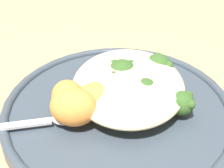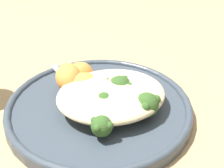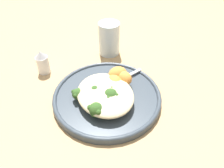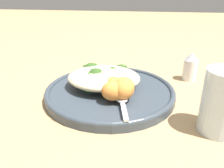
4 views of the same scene
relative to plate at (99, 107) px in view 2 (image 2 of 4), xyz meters
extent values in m
plane|color=tan|center=(-0.02, -0.01, -0.01)|extent=(4.00, 4.00, 0.00)
cylinder|color=#38424C|center=(0.00, 0.00, 0.00)|extent=(0.30, 0.30, 0.02)
torus|color=#38424C|center=(0.00, 0.00, 0.00)|extent=(0.30, 0.30, 0.01)
ellipsoid|color=beige|center=(-0.02, 0.01, 0.03)|extent=(0.17, 0.14, 0.04)
ellipsoid|color=#ADC675|center=(0.02, 0.03, 0.02)|extent=(0.02, 0.10, 0.02)
sphere|color=#335623|center=(0.02, 0.08, 0.03)|extent=(0.03, 0.03, 0.03)
sphere|color=#335623|center=(0.02, 0.08, 0.03)|extent=(0.01, 0.01, 0.01)
sphere|color=#335623|center=(0.01, 0.08, 0.03)|extent=(0.01, 0.01, 0.01)
sphere|color=#335623|center=(0.01, 0.07, 0.03)|extent=(0.01, 0.01, 0.01)
sphere|color=#335623|center=(0.02, 0.07, 0.03)|extent=(0.01, 0.01, 0.01)
ellipsoid|color=#ADC675|center=(0.01, 0.00, 0.02)|extent=(0.04, 0.07, 0.02)
sphere|color=#335623|center=(0.00, 0.03, 0.03)|extent=(0.04, 0.04, 0.04)
sphere|color=#335623|center=(0.01, 0.05, 0.04)|extent=(0.01, 0.01, 0.01)
sphere|color=#335623|center=(-0.01, 0.03, 0.04)|extent=(0.01, 0.01, 0.01)
sphere|color=#335623|center=(0.01, 0.02, 0.04)|extent=(0.01, 0.01, 0.01)
ellipsoid|color=#ADC675|center=(-0.02, 0.02, 0.02)|extent=(0.10, 0.08, 0.02)
sphere|color=#335623|center=(-0.06, 0.05, 0.03)|extent=(0.04, 0.04, 0.04)
sphere|color=#335623|center=(-0.05, 0.07, 0.04)|extent=(0.01, 0.01, 0.01)
sphere|color=#335623|center=(-0.07, 0.05, 0.04)|extent=(0.01, 0.01, 0.01)
sphere|color=#335623|center=(-0.05, 0.04, 0.04)|extent=(0.01, 0.01, 0.01)
ellipsoid|color=#ADC675|center=(0.00, 0.00, 0.02)|extent=(0.06, 0.03, 0.01)
sphere|color=#335623|center=(-0.03, 0.00, 0.03)|extent=(0.04, 0.04, 0.04)
sphere|color=#335623|center=(-0.02, 0.02, 0.04)|extent=(0.02, 0.02, 0.02)
sphere|color=#335623|center=(-0.04, 0.02, 0.04)|extent=(0.02, 0.02, 0.02)
sphere|color=#335623|center=(-0.04, -0.01, 0.04)|extent=(0.02, 0.02, 0.02)
sphere|color=#335623|center=(-0.02, -0.01, 0.04)|extent=(0.02, 0.02, 0.02)
ellipsoid|color=#ADC675|center=(0.00, -0.02, 0.02)|extent=(0.09, 0.05, 0.01)
sphere|color=#335623|center=(-0.04, -0.03, 0.02)|extent=(0.03, 0.03, 0.03)
sphere|color=#335623|center=(-0.03, -0.03, 0.03)|extent=(0.01, 0.01, 0.01)
sphere|color=#335623|center=(-0.05, -0.03, 0.03)|extent=(0.01, 0.01, 0.01)
sphere|color=#335623|center=(-0.05, -0.04, 0.03)|extent=(0.01, 0.01, 0.01)
sphere|color=#335623|center=(-0.03, -0.04, 0.03)|extent=(0.01, 0.01, 0.01)
ellipsoid|color=orange|center=(0.02, -0.06, 0.03)|extent=(0.06, 0.06, 0.04)
ellipsoid|color=orange|center=(0.02, -0.05, 0.03)|extent=(0.08, 0.08, 0.03)
ellipsoid|color=orange|center=(0.02, -0.03, 0.03)|extent=(0.06, 0.06, 0.04)
ellipsoid|color=orange|center=(0.04, -0.05, 0.03)|extent=(0.05, 0.06, 0.05)
cube|color=silver|center=(0.05, -0.11, 0.01)|extent=(0.02, 0.06, 0.00)
ellipsoid|color=silver|center=(0.03, -0.06, 0.02)|extent=(0.03, 0.04, 0.01)
camera|label=1|loc=(0.31, 0.00, 0.26)|focal=50.00mm
camera|label=2|loc=(0.10, 0.39, 0.30)|focal=50.00mm
camera|label=3|loc=(-0.39, 0.17, 0.42)|focal=35.00mm
camera|label=4|loc=(0.08, -0.45, 0.22)|focal=35.00mm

